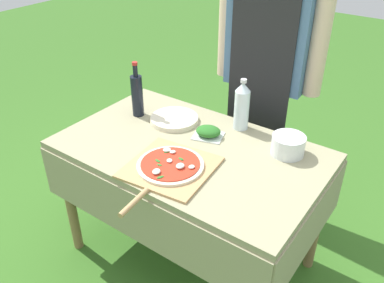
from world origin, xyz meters
TOP-DOWN VIEW (x-y plane):
  - ground_plane at (0.00, 0.00)m, footprint 12.00×12.00m
  - prep_table at (0.00, 0.00)m, footprint 1.31×0.80m
  - person_cook at (0.05, 0.68)m, footprint 0.64×0.23m
  - pizza_on_peel at (0.03, -0.20)m, footprint 0.41×0.57m
  - oil_bottle at (-0.44, 0.11)m, footprint 0.06×0.06m
  - water_bottle at (0.10, 0.32)m, footprint 0.08×0.08m
  - herb_container at (0.01, 0.14)m, footprint 0.18×0.16m
  - mixing_tub at (0.41, 0.23)m, footprint 0.16×0.16m
  - plate_stack at (-0.23, 0.17)m, footprint 0.27×0.27m

SIDE VIEW (x-z plane):
  - ground_plane at x=0.00m, z-range 0.00..0.00m
  - prep_table at x=0.00m, z-range 0.27..1.02m
  - plate_stack at x=-0.23m, z-range 0.75..0.77m
  - pizza_on_peel at x=0.03m, z-range 0.73..0.79m
  - herb_container at x=0.01m, z-range 0.75..0.80m
  - mixing_tub at x=0.41m, z-range 0.75..0.84m
  - oil_bottle at x=-0.44m, z-range 0.72..1.03m
  - water_bottle at x=0.10m, z-range 0.74..1.02m
  - person_cook at x=0.05m, z-range 0.15..1.86m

